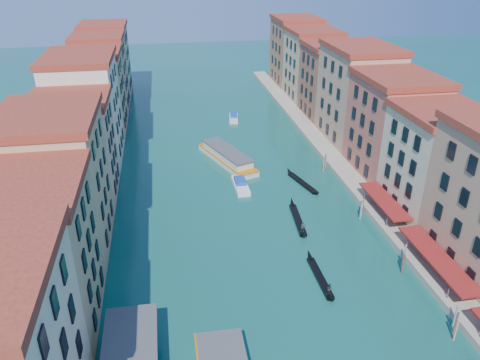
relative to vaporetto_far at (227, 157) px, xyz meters
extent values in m
cube|color=tan|center=(-26.88, -40.90, 7.30)|extent=(12.00, 15.00, 17.00)
cube|color=maroon|center=(-26.88, -40.90, 16.30)|extent=(12.80, 15.40, 1.00)
cube|color=tan|center=(-26.88, -24.90, 8.30)|extent=(12.00, 17.00, 19.00)
cube|color=maroon|center=(-26.88, -24.90, 18.30)|extent=(12.80, 17.40, 1.00)
cube|color=#D9A887|center=(-26.88, -9.40, 7.05)|extent=(12.00, 14.00, 16.50)
cube|color=maroon|center=(-26.88, -9.40, 15.80)|extent=(12.80, 14.40, 1.00)
cube|color=beige|center=(-26.88, 6.60, 8.80)|extent=(12.00, 18.00, 20.00)
cube|color=maroon|center=(-26.88, 6.60, 19.30)|extent=(12.80, 18.40, 1.00)
cube|color=tan|center=(-26.88, 23.60, 7.55)|extent=(12.00, 16.00, 17.50)
cube|color=maroon|center=(-26.88, 23.60, 16.80)|extent=(12.80, 16.40, 1.00)
cube|color=tan|center=(-26.88, 39.10, 8.05)|extent=(12.00, 15.00, 18.50)
cube|color=maroon|center=(-26.88, 39.10, 17.80)|extent=(12.80, 15.40, 1.00)
cube|color=tan|center=(-26.88, 55.10, 8.30)|extent=(12.00, 17.00, 19.00)
cube|color=maroon|center=(-26.88, 55.10, 18.30)|extent=(12.80, 17.40, 1.00)
cube|color=beige|center=(29.12, -25.40, 7.05)|extent=(12.00, 14.00, 16.50)
cube|color=maroon|center=(29.12, -25.40, 15.80)|extent=(12.80, 14.40, 1.00)
cube|color=#BC5D4A|center=(29.12, -10.40, 7.80)|extent=(12.00, 16.00, 18.00)
cube|color=maroon|center=(29.12, -10.40, 17.30)|extent=(12.80, 16.40, 1.00)
cube|color=tan|center=(29.12, 6.60, 8.80)|extent=(12.00, 18.00, 20.00)
cube|color=maroon|center=(29.12, 6.60, 19.30)|extent=(12.80, 18.40, 1.00)
cube|color=#9B563E|center=(29.12, 23.10, 7.55)|extent=(12.00, 15.00, 17.50)
cube|color=maroon|center=(29.12, 23.10, 16.80)|extent=(12.80, 15.40, 1.00)
cube|color=tan|center=(29.12, 38.60, 8.05)|extent=(12.00, 16.00, 18.50)
cube|color=maroon|center=(29.12, 38.60, 17.80)|extent=(12.80, 16.40, 1.00)
cube|color=#A46645|center=(29.12, 55.10, 8.55)|extent=(12.00, 17.00, 19.50)
cube|color=maroon|center=(29.12, 55.10, 18.80)|extent=(12.80, 17.40, 1.00)
cube|color=gray|center=(21.12, 0.60, -0.70)|extent=(4.00, 140.00, 1.00)
cube|color=maroon|center=(21.32, -40.90, 1.80)|extent=(3.20, 15.30, 0.25)
cylinder|color=#4F4F52|center=(19.92, -46.00, 0.30)|extent=(0.12, 0.12, 3.00)
cylinder|color=#4F4F52|center=(19.92, -35.80, 0.30)|extent=(0.12, 0.12, 3.00)
cube|color=maroon|center=(21.32, -25.40, 1.80)|extent=(3.20, 12.60, 0.25)
cylinder|color=#4F4F52|center=(19.92, -29.60, 0.30)|extent=(0.12, 0.12, 3.00)
cylinder|color=#4F4F52|center=(19.92, -21.20, 0.30)|extent=(0.12, 0.12, 3.00)
cylinder|color=brown|center=(17.62, -51.40, 0.10)|extent=(0.24, 0.24, 3.20)
cylinder|color=brown|center=(18.22, -50.40, 0.10)|extent=(0.24, 0.24, 3.20)
cylinder|color=brown|center=(18.82, -49.40, 0.10)|extent=(0.24, 0.24, 3.20)
cylinder|color=brown|center=(17.62, -39.40, 0.10)|extent=(0.24, 0.24, 3.20)
cylinder|color=brown|center=(18.22, -38.40, 0.10)|extent=(0.24, 0.24, 3.20)
cylinder|color=brown|center=(18.82, -37.40, 0.10)|extent=(0.24, 0.24, 3.20)
cylinder|color=brown|center=(17.62, -25.40, 0.10)|extent=(0.24, 0.24, 3.20)
cylinder|color=brown|center=(18.22, -24.40, 0.10)|extent=(0.24, 0.24, 3.20)
cylinder|color=brown|center=(18.82, -23.40, 0.10)|extent=(0.24, 0.24, 3.20)
cylinder|color=brown|center=(17.62, -7.40, 0.10)|extent=(0.24, 0.24, 3.20)
cylinder|color=brown|center=(18.22, -6.40, 0.10)|extent=(0.24, 0.24, 3.20)
cylinder|color=brown|center=(18.82, -5.40, 0.10)|extent=(0.24, 0.24, 3.20)
cylinder|color=brown|center=(-19.38, -48.40, 0.10)|extent=(0.24, 0.24, 3.20)
cube|color=silver|center=(0.00, 0.00, -0.66)|extent=(10.08, 18.20, 1.08)
cube|color=silver|center=(0.00, 0.00, 0.50)|extent=(8.40, 14.68, 1.43)
cube|color=#4F4F52|center=(0.00, 0.00, 1.35)|extent=(8.81, 15.20, 0.22)
cube|color=orange|center=(0.00, 0.00, -0.17)|extent=(10.12, 18.21, 0.22)
cube|color=black|center=(7.67, -24.37, -0.98)|extent=(1.90, 9.16, 0.45)
cone|color=black|center=(8.11, -19.34, -0.59)|extent=(1.08, 2.10, 1.70)
cone|color=black|center=(7.23, -29.41, -0.70)|extent=(1.05, 1.75, 1.50)
imported|color=#22352C|center=(7.33, -28.20, 0.08)|extent=(0.67, 0.47, 1.74)
cube|color=black|center=(6.52, -38.82, -1.00)|extent=(1.03, 8.29, 0.41)
cone|color=black|center=(6.51, -34.22, -0.65)|extent=(0.83, 1.85, 1.55)
cone|color=black|center=(6.53, -43.43, -0.74)|extent=(0.83, 1.53, 1.36)
imported|color=#252B2B|center=(6.53, -42.33, -0.04)|extent=(0.77, 0.60, 1.59)
cube|color=black|center=(12.11, -12.01, -0.99)|extent=(3.33, 8.64, 0.43)
cone|color=black|center=(10.83, -7.37, -0.62)|extent=(1.35, 2.10, 1.62)
cone|color=black|center=(13.40, -16.65, -0.72)|extent=(1.26, 1.77, 1.43)
cube|color=white|center=(0.76, -11.58, -0.79)|extent=(2.40, 7.29, 0.83)
cube|color=#154AAD|center=(0.75, -11.06, -0.06)|extent=(1.91, 3.14, 0.73)
cube|color=silver|center=(5.32, 25.40, -0.82)|extent=(3.03, 6.83, 0.75)
cube|color=#154AAD|center=(5.39, 25.87, -0.16)|extent=(2.10, 3.05, 0.66)
camera|label=1|loc=(-11.86, -85.04, 37.24)|focal=35.00mm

